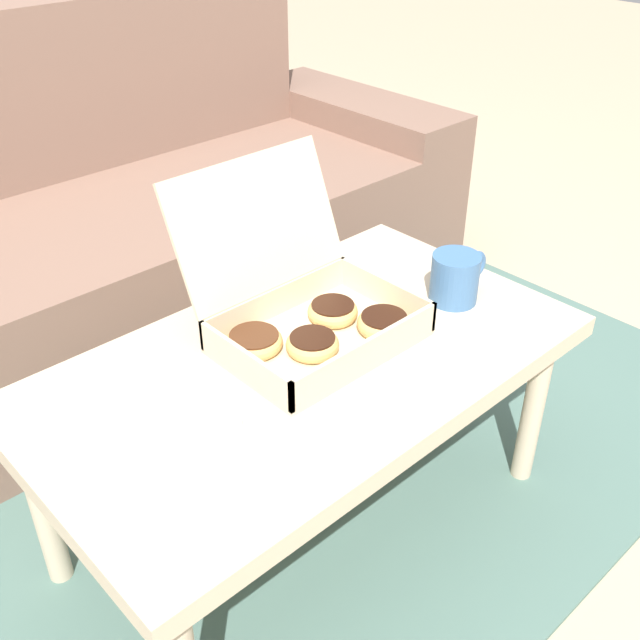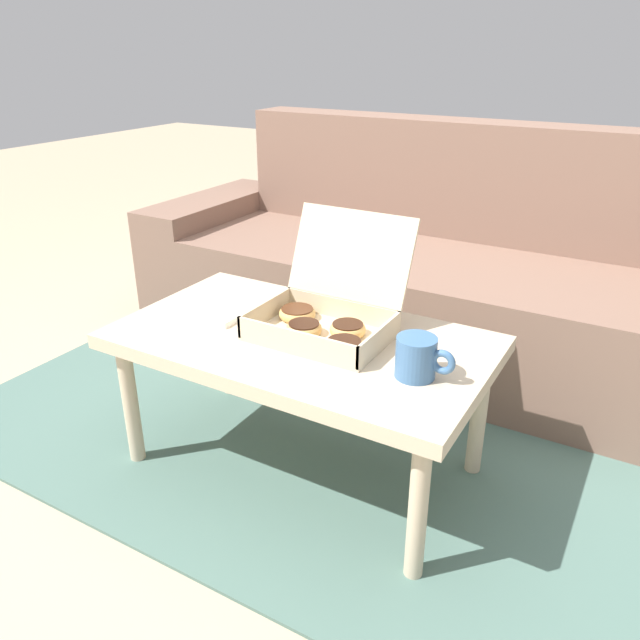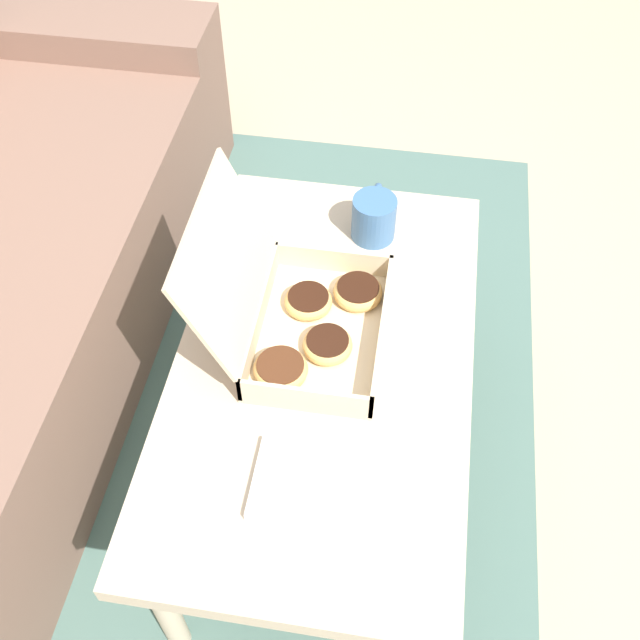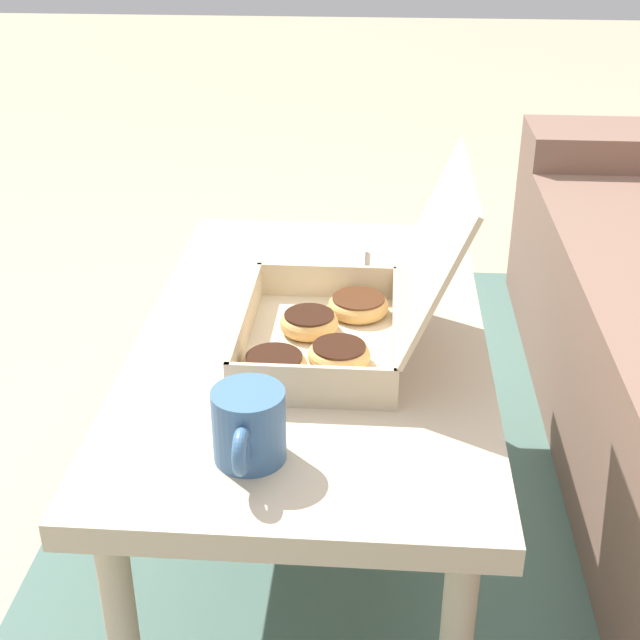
# 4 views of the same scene
# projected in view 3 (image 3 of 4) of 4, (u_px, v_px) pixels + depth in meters

# --- Properties ---
(ground_plane) EXTENTS (12.00, 12.00, 0.00)m
(ground_plane) POSITION_uv_depth(u_px,v_px,m) (270.00, 456.00, 1.77)
(ground_plane) COLOR tan
(area_rug) EXTENTS (2.36, 1.84, 0.01)m
(area_rug) POSITION_uv_depth(u_px,v_px,m) (148.00, 438.00, 1.80)
(area_rug) COLOR #4C6B60
(area_rug) RESTS_ON ground_plane
(coffee_table) EXTENTS (0.99, 0.56, 0.42)m
(coffee_table) POSITION_uv_depth(u_px,v_px,m) (324.00, 371.00, 1.46)
(coffee_table) COLOR #C6B293
(coffee_table) RESTS_ON ground_plane
(pastry_box) EXTENTS (0.35, 0.34, 0.30)m
(pastry_box) POSITION_uv_depth(u_px,v_px,m) (303.00, 316.00, 1.43)
(pastry_box) COLOR beige
(pastry_box) RESTS_ON coffee_table
(coffee_mug) EXTENTS (0.14, 0.09, 0.10)m
(coffee_mug) POSITION_uv_depth(u_px,v_px,m) (374.00, 217.00, 1.60)
(coffee_mug) COLOR #3D6693
(coffee_mug) RESTS_ON coffee_table
(napkin_stack) EXTENTS (0.15, 0.15, 0.02)m
(napkin_stack) POSITION_uv_depth(u_px,v_px,m) (297.00, 483.00, 1.25)
(napkin_stack) COLOR white
(napkin_stack) RESTS_ON coffee_table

